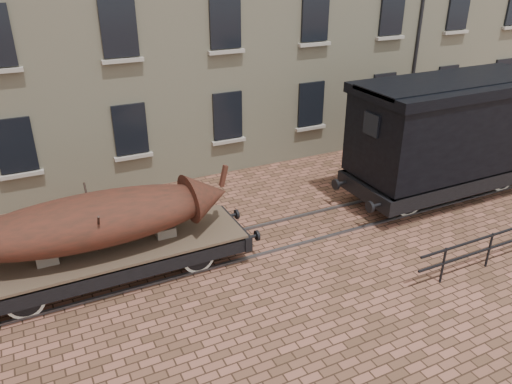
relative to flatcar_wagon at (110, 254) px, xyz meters
name	(u,v)px	position (x,y,z in m)	size (l,w,h in m)	color
ground	(265,239)	(4.33, 0.00, -0.71)	(90.00, 90.00, 0.00)	brown
rail_track	(265,238)	(4.33, 0.00, -0.68)	(30.00, 1.52, 0.06)	#59595E
flatcar_wagon	(110,254)	(0.00, 0.00, 0.00)	(7.56, 2.05, 1.14)	#4D402A
iron_boat	(94,220)	(-0.25, 0.00, 1.02)	(6.95, 2.02, 1.65)	#4F2016
goods_van	(453,125)	(11.10, 0.00, 1.77)	(7.65, 2.79, 3.96)	black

